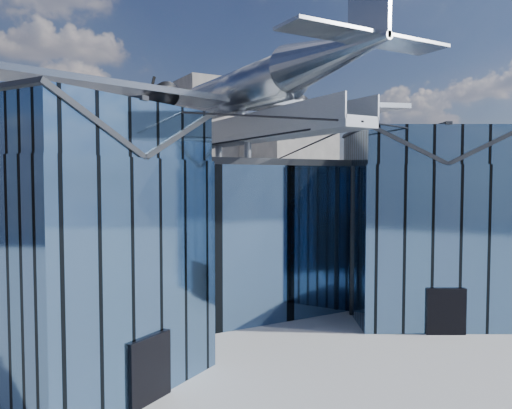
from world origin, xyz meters
TOP-DOWN VIEW (x-y plane):
  - ground_plane at (0.00, 0.00)m, footprint 120.00×120.00m
  - museum at (0.00, 5.82)m, footprint 32.88×24.50m
  - bg_towers at (1.45, 50.49)m, footprint 77.00×24.50m
  - tree_side_e at (27.15, 8.81)m, footprint 3.80×3.80m

SIDE VIEW (x-z plane):
  - ground_plane at x=0.00m, z-range 0.00..0.00m
  - tree_side_e at x=27.15m, z-range 0.83..5.52m
  - museum at x=0.00m, z-range -3.26..14.34m
  - bg_towers at x=1.45m, z-range -2.99..23.01m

